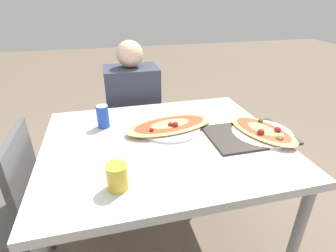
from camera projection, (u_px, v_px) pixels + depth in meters
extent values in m
plane|color=#6B5B4C|center=(164.00, 244.00, 1.66)|extent=(14.00, 14.00, 0.00)
cube|color=silver|center=(164.00, 144.00, 1.32)|extent=(1.17, 0.97, 0.04)
cylinder|color=#99999E|center=(294.00, 244.00, 1.24)|extent=(0.05, 0.05, 0.72)
cylinder|color=#99999E|center=(72.00, 171.00, 1.75)|extent=(0.05, 0.05, 0.72)
cylinder|color=#99999E|center=(219.00, 150.00, 1.98)|extent=(0.05, 0.05, 0.72)
cube|color=#4C4C4C|center=(134.00, 130.00, 2.09)|extent=(0.40, 0.40, 0.04)
cube|color=#4C4C4C|center=(130.00, 95.00, 2.14)|extent=(0.38, 0.03, 0.42)
cylinder|color=#38383D|center=(160.00, 163.00, 2.08)|extent=(0.03, 0.03, 0.43)
cylinder|color=#38383D|center=(117.00, 170.00, 2.01)|extent=(0.03, 0.03, 0.43)
cylinder|color=#38383D|center=(152.00, 142.00, 2.38)|extent=(0.03, 0.03, 0.43)
cylinder|color=#38383D|center=(114.00, 147.00, 2.30)|extent=(0.03, 0.03, 0.43)
cube|color=#4C4C4C|center=(23.00, 177.00, 1.19)|extent=(0.03, 0.38, 0.42)
cylinder|color=#38383D|center=(47.00, 223.00, 1.54)|extent=(0.03, 0.03, 0.43)
cylinder|color=#2D2D38|center=(149.00, 161.00, 2.08)|extent=(0.10, 0.10, 0.47)
cylinder|color=#2D2D38|center=(127.00, 164.00, 2.05)|extent=(0.10, 0.10, 0.47)
cube|color=#333847|center=(133.00, 100.00, 1.94)|extent=(0.38, 0.27, 0.49)
sphere|color=beige|center=(130.00, 54.00, 1.79)|extent=(0.18, 0.18, 0.18)
cylinder|color=white|center=(170.00, 128.00, 1.42)|extent=(0.33, 0.33, 0.01)
ellipsoid|color=#E0AD66|center=(170.00, 125.00, 1.42)|extent=(0.52, 0.29, 0.02)
ellipsoid|color=#B24223|center=(170.00, 124.00, 1.41)|extent=(0.43, 0.24, 0.01)
sphere|color=maroon|center=(171.00, 125.00, 1.39)|extent=(0.03, 0.03, 0.03)
sphere|color=maroon|center=(152.00, 130.00, 1.34)|extent=(0.02, 0.02, 0.02)
sphere|color=maroon|center=(175.00, 125.00, 1.38)|extent=(0.03, 0.03, 0.03)
cylinder|color=#1E47B2|center=(103.00, 117.00, 1.42)|extent=(0.07, 0.07, 0.12)
cylinder|color=silver|center=(102.00, 106.00, 1.39)|extent=(0.06, 0.06, 0.00)
cylinder|color=gold|center=(117.00, 177.00, 0.97)|extent=(0.08, 0.08, 0.10)
cube|color=#332D28|center=(249.00, 135.00, 1.35)|extent=(0.42, 0.29, 0.01)
cylinder|color=white|center=(262.00, 133.00, 1.37)|extent=(0.31, 0.31, 0.01)
ellipsoid|color=#E0AD66|center=(262.00, 130.00, 1.36)|extent=(0.32, 0.44, 0.02)
ellipsoid|color=#B24223|center=(263.00, 129.00, 1.36)|extent=(0.26, 0.36, 0.01)
sphere|color=beige|center=(280.00, 137.00, 1.27)|extent=(0.04, 0.04, 0.04)
sphere|color=maroon|center=(261.00, 132.00, 1.31)|extent=(0.04, 0.04, 0.04)
sphere|color=maroon|center=(278.00, 130.00, 1.33)|extent=(0.03, 0.03, 0.03)
sphere|color=#335928|center=(260.00, 121.00, 1.43)|extent=(0.03, 0.03, 0.03)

